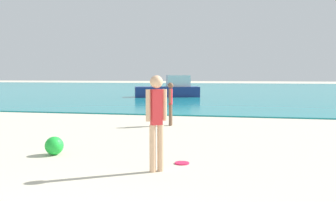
{
  "coord_description": "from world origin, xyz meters",
  "views": [
    {
      "loc": [
        1.85,
        -1.69,
        1.74
      ],
      "look_at": [
        0.11,
        6.73,
        1.11
      ],
      "focal_mm": 38.42,
      "sensor_mm": 36.0,
      "label": 1
    }
  ],
  "objects": [
    {
      "name": "person_standing",
      "position": [
        0.36,
        4.5,
        0.98
      ],
      "size": [
        0.34,
        0.26,
        1.73
      ],
      "rotation": [
        0.0,
        0.0,
        0.61
      ],
      "color": "#DDAD84",
      "rests_on": "ground"
    },
    {
      "name": "frisbee",
      "position": [
        0.71,
        5.16,
        0.01
      ],
      "size": [
        0.29,
        0.29,
        0.03
      ],
      "primitive_type": "cylinder",
      "color": "#E51E4C",
      "rests_on": "ground"
    },
    {
      "name": "water",
      "position": [
        0.0,
        43.21,
        0.03
      ],
      "size": [
        160.0,
        60.0,
        0.06
      ],
      "primitive_type": "cube",
      "color": "teal",
      "rests_on": "ground"
    },
    {
      "name": "boat_near",
      "position": [
        -3.63,
        25.38,
        0.63
      ],
      "size": [
        5.12,
        3.05,
        1.66
      ],
      "rotation": [
        0.0,
        0.0,
        3.47
      ],
      "color": "navy",
      "rests_on": "water"
    },
    {
      "name": "beach_ball",
      "position": [
        -2.14,
        5.37,
        0.2
      ],
      "size": [
        0.4,
        0.4,
        0.4
      ],
      "primitive_type": "sphere",
      "color": "green",
      "rests_on": "ground"
    },
    {
      "name": "person_distant",
      "position": [
        -0.55,
        10.36,
        0.84
      ],
      "size": [
        0.2,
        0.34,
        1.48
      ],
      "rotation": [
        0.0,
        0.0,
        1.55
      ],
      "color": "brown",
      "rests_on": "ground"
    }
  ]
}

